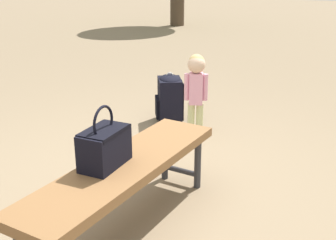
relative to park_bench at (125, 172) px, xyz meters
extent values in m
plane|color=#7F6B51|center=(0.50, 0.11, -0.39)|extent=(40.00, 40.00, 0.00)
cube|color=brown|center=(0.00, 0.00, 0.03)|extent=(1.65, 0.79, 0.06)
cylinder|color=#2D2D33|center=(0.71, -0.04, -0.20)|extent=(0.05, 0.05, 0.39)
cylinder|color=#2D2D33|center=(0.64, -0.31, -0.20)|extent=(0.05, 0.05, 0.39)
cylinder|color=#2D2D33|center=(0.68, -0.18, -0.29)|extent=(0.11, 0.28, 0.04)
cube|color=black|center=(-0.06, 0.10, 0.17)|extent=(0.34, 0.23, 0.22)
cube|color=black|center=(-0.06, 0.10, 0.27)|extent=(0.31, 0.23, 0.02)
torus|color=black|center=(-0.06, 0.10, 0.33)|extent=(0.20, 0.05, 0.20)
cylinder|color=#CCCC8C|center=(1.60, -0.13, -0.22)|extent=(0.06, 0.06, 0.34)
cylinder|color=#CCCC8C|center=(1.59, -0.05, -0.22)|extent=(0.06, 0.06, 0.34)
ellipsoid|color=white|center=(1.58, -0.13, -0.37)|extent=(0.10, 0.07, 0.04)
ellipsoid|color=white|center=(1.57, -0.05, -0.37)|extent=(0.10, 0.07, 0.04)
cube|color=pink|center=(1.60, -0.09, 0.09)|extent=(0.13, 0.14, 0.29)
cylinder|color=pink|center=(1.61, -0.17, 0.11)|extent=(0.05, 0.05, 0.25)
cylinder|color=pink|center=(1.58, -0.01, 0.11)|extent=(0.05, 0.05, 0.25)
sphere|color=beige|center=(1.60, -0.09, 0.32)|extent=(0.16, 0.16, 0.16)
sphere|color=tan|center=(1.60, -0.09, 0.34)|extent=(0.15, 0.15, 0.15)
cube|color=black|center=(1.98, 0.27, -0.16)|extent=(0.38, 0.33, 0.46)
ellipsoid|color=black|center=(1.98, 0.27, 0.06)|extent=(0.36, 0.31, 0.10)
cube|color=black|center=(1.93, 0.39, -0.23)|extent=(0.22, 0.11, 0.21)
cube|color=black|center=(1.96, 0.13, -0.16)|extent=(0.06, 0.04, 0.39)
cube|color=black|center=(2.09, 0.18, -0.16)|extent=(0.06, 0.04, 0.39)
torus|color=#B2B2B7|center=(1.98, 0.27, 0.10)|extent=(0.04, 0.07, 0.08)
camera|label=1|loc=(-2.16, -0.87, 1.16)|focal=46.04mm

